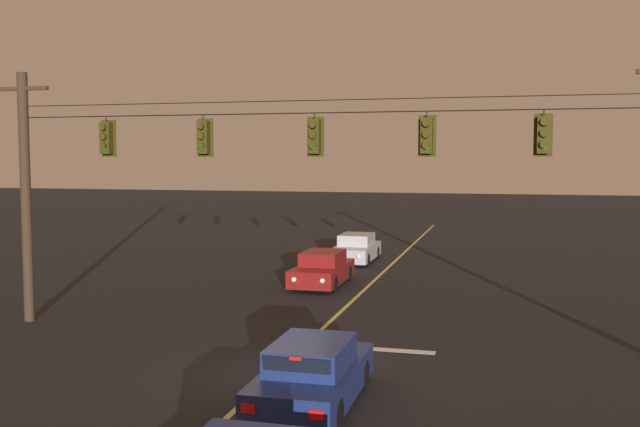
% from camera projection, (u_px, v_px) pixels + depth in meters
% --- Properties ---
extents(ground_plane, '(180.00, 180.00, 0.00)m').
position_uv_depth(ground_plane, '(272.00, 376.00, 17.17)').
color(ground_plane, black).
extents(lane_centre_stripe, '(0.14, 60.00, 0.01)m').
position_uv_depth(lane_centre_stripe, '(354.00, 299.00, 26.42)').
color(lane_centre_stripe, '#D1C64C').
rests_on(lane_centre_stripe, ground).
extents(stop_bar_paint, '(3.40, 0.36, 0.01)m').
position_uv_depth(stop_bar_paint, '(373.00, 349.00, 19.58)').
color(stop_bar_paint, silver).
rests_on(stop_bar_paint, ground).
extents(signal_span_assembly, '(20.47, 0.32, 7.85)m').
position_uv_depth(signal_span_assembly, '(311.00, 197.00, 20.32)').
color(signal_span_assembly, '#38281C').
rests_on(signal_span_assembly, ground).
extents(traffic_light_leftmost, '(0.48, 0.41, 1.22)m').
position_uv_depth(traffic_light_leftmost, '(106.00, 138.00, 21.77)').
color(traffic_light_leftmost, black).
extents(traffic_light_left_inner, '(0.48, 0.41, 1.22)m').
position_uv_depth(traffic_light_left_inner, '(203.00, 137.00, 20.98)').
color(traffic_light_left_inner, black).
extents(traffic_light_centre, '(0.48, 0.41, 1.22)m').
position_uv_depth(traffic_light_centre, '(314.00, 136.00, 20.14)').
color(traffic_light_centre, black).
extents(traffic_light_right_inner, '(0.48, 0.41, 1.22)m').
position_uv_depth(traffic_light_right_inner, '(427.00, 136.00, 19.36)').
color(traffic_light_right_inner, black).
extents(traffic_light_rightmost, '(0.48, 0.41, 1.22)m').
position_uv_depth(traffic_light_rightmost, '(543.00, 135.00, 18.60)').
color(traffic_light_rightmost, black).
extents(car_waiting_near_lane, '(1.80, 4.33, 1.39)m').
position_uv_depth(car_waiting_near_lane, '(313.00, 375.00, 15.07)').
color(car_waiting_near_lane, navy).
rests_on(car_waiting_near_lane, ground).
extents(car_oncoming_lead, '(1.80, 4.42, 1.39)m').
position_uv_depth(car_oncoming_lead, '(322.00, 269.00, 29.33)').
color(car_oncoming_lead, maroon).
rests_on(car_oncoming_lead, ground).
extents(car_oncoming_trailing, '(1.80, 4.42, 1.39)m').
position_uv_depth(car_oncoming_trailing, '(356.00, 249.00, 35.93)').
color(car_oncoming_trailing, '#A5A5AD').
rests_on(car_oncoming_trailing, ground).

